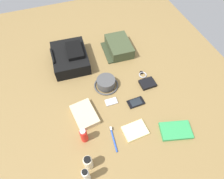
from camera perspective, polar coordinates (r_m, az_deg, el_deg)
The scene contains 15 objects.
ground_plane at distance 1.42m, azimuth -0.00°, elevation -1.23°, with size 2.64×2.02×0.02m, color olive.
backpack at distance 1.60m, azimuth -12.18°, elevation 9.26°, with size 0.36×0.29×0.13m.
toiletry_pouch at distance 1.68m, azimuth 1.96°, elevation 12.55°, with size 0.28×0.23×0.09m.
bucket_hat at distance 1.42m, azimuth -1.76°, elevation 1.89°, with size 0.18×0.18×0.07m.
toothpaste_tube at distance 1.11m, azimuth -7.62°, elevation -23.90°, with size 0.04×0.04×0.16m.
lotion_bottle at distance 1.14m, azimuth -7.04°, elevation -20.64°, with size 0.05×0.05×0.12m.
sunscreen_spray at distance 1.20m, azimuth -8.30°, elevation -13.24°, with size 0.04×0.04×0.13m.
paperback_novel at distance 1.32m, azimuth 18.29°, elevation -11.45°, with size 0.16×0.22×0.02m.
cell_phone at distance 1.37m, azimuth 7.05°, elevation -3.82°, with size 0.07×0.12×0.01m.
media_player at distance 1.36m, azimuth -0.22°, elevation -3.61°, with size 0.05×0.08×0.01m.
wristwatch at distance 1.53m, azimuth 9.03°, elevation 4.37°, with size 0.07×0.06×0.01m.
toothbrush at distance 1.24m, azimuth 0.35°, elevation -13.98°, with size 0.17×0.02×0.02m.
wallet at distance 1.47m, azimuth 10.44°, elevation 1.77°, with size 0.09×0.11×0.02m, color black.
notepad at distance 1.26m, azimuth 6.84°, elevation -11.92°, with size 0.11×0.15×0.02m, color beige.
folded_towel at distance 1.31m, azimuth -8.09°, elevation -7.34°, with size 0.20×0.14×0.04m, color #C6B289.
Camera 1 is at (-0.76, 0.27, 1.16)m, focal length 30.96 mm.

